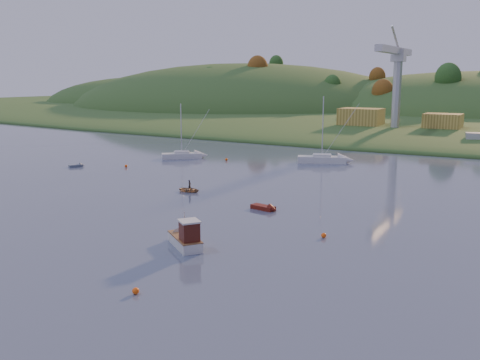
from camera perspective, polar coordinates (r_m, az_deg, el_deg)
The scene contains 22 objects.
far_shore at distance 252.34m, azimuth 22.00°, elevation 6.58°, with size 620.00×220.00×1.50m, color #2B4A1D.
shore_slope at distance 188.47m, azimuth 18.98°, elevation 5.60°, with size 640.00×150.00×7.00m, color #2B4A1D.
hill_left_far at distance 306.55m, azimuth -9.79°, elevation 7.82°, with size 120.00×100.00×32.00m, color #2B4A1D.
hill_left at distance 253.87m, azimuth 0.26°, elevation 7.38°, with size 170.00×140.00×44.00m, color #2B4A1D.
hill_center at distance 231.23m, azimuth 23.70°, elevation 6.14°, with size 140.00×120.00×36.00m, color #2B4A1D.
hillside_trees at distance 208.05m, azimuth 20.11°, elevation 5.97°, with size 280.00×50.00×32.00m, color #1F491A, non-canonical shape.
wharf at distance 145.44m, azimuth 17.49°, elevation 4.78°, with size 42.00×16.00×2.40m, color slate.
shed_west at distance 149.52m, azimuth 12.78°, elevation 6.55°, with size 11.00×8.00×4.80m, color olive.
shed_east at distance 145.56m, azimuth 20.82°, elevation 5.85°, with size 9.00×7.00×4.00m, color olive.
dock_crane at distance 141.97m, azimuth 16.32°, elevation 11.17°, with size 3.20×28.00×20.30m.
fishing_boat at distance 49.94m, azimuth -6.03°, elevation -6.04°, with size 5.87×5.01×3.79m.
sailboat_near at distance 103.53m, azimuth -6.23°, elevation 2.67°, with size 7.22×6.67×10.51m.
sailboat_far at distance 98.79m, azimuth 8.73°, elevation 2.27°, with size 9.05×5.78×12.09m.
canoe at distance 73.12m, azimuth -5.39°, elevation -1.03°, with size 2.13×2.99×0.62m, color #A28059.
paddler at distance 73.05m, azimuth -5.39°, elevation -0.73°, with size 0.50×0.33×1.38m, color black.
red_tender at distance 62.76m, azimuth 2.96°, elevation -3.04°, with size 3.66×1.82×1.19m.
grey_dinghy at distance 97.68m, azimuth -16.83°, elevation 1.49°, with size 2.17×2.88×1.02m.
work_vessel at distance 128.60m, azimuth 24.16°, elevation 3.62°, with size 14.26×7.70×3.48m.
buoy_0 at distance 39.84m, azimuth -11.07°, elevation -11.54°, with size 0.50×0.50×0.50m, color #FC560D.
buoy_1 at distance 52.75m, azimuth 8.92°, elevation -5.85°, with size 0.50×0.50×0.50m, color #FC560D.
buoy_2 at distance 94.76m, azimuth -12.07°, elevation 1.47°, with size 0.50×0.50×0.50m, color #FC560D.
buoy_3 at distance 100.25m, azimuth -1.46°, elevation 2.21°, with size 0.50×0.50×0.50m, color #FC560D.
Camera 1 is at (37.33, -19.10, 15.28)m, focal length 40.00 mm.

